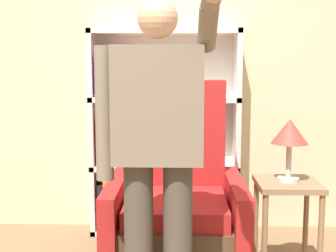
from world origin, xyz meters
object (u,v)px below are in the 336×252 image
object	(u,v)px
person_standing	(157,147)
table_lamp	(290,135)
armchair	(176,218)
bookcase	(152,136)
side_table	(287,202)

from	to	relation	value
person_standing	table_lamp	size ratio (longest dim) A/B	4.28
table_lamp	armchair	bearing A→B (deg)	178.20
armchair	person_standing	size ratio (longest dim) A/B	0.75
person_standing	armchair	bearing A→B (deg)	82.54
armchair	person_standing	distance (m)	0.90
bookcase	person_standing	size ratio (longest dim) A/B	0.97
bookcase	table_lamp	size ratio (longest dim) A/B	4.17
armchair	person_standing	bearing A→B (deg)	-97.46
armchair	side_table	xyz separation A→B (m)	(0.72, -0.02, 0.12)
bookcase	side_table	size ratio (longest dim) A/B	2.56
bookcase	side_table	distance (m)	1.29
armchair	table_lamp	size ratio (longest dim) A/B	3.21
side_table	armchair	bearing A→B (deg)	178.20
bookcase	table_lamp	xyz separation A→B (m)	(0.92, -0.85, 0.15)
armchair	person_standing	xyz separation A→B (m)	(-0.09, -0.67, 0.60)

